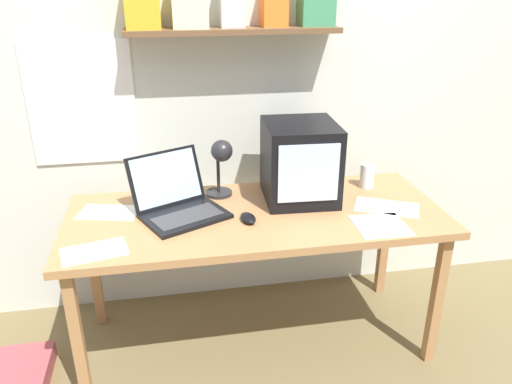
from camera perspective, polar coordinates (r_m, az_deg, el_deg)
ground_plane at (r=2.63m, az=-0.00°, el=-16.37°), size 12.00×12.00×0.00m
back_wall at (r=2.53m, az=-2.17°, el=14.86°), size 5.60×0.24×2.60m
corner_desk at (r=2.27m, az=-0.00°, el=-3.68°), size 1.69×0.70×0.71m
crt_monitor at (r=2.33m, az=5.05°, el=3.48°), size 0.35×0.38×0.36m
laptop at (r=2.24m, az=-9.03°, el=-0.87°), size 0.46×0.45×0.25m
desk_lamp at (r=2.32m, az=-4.02°, el=3.69°), size 0.13×0.17×0.29m
juice_glass at (r=2.55m, az=12.56°, el=1.70°), size 0.07×0.07×0.12m
computer_mouse at (r=2.16m, az=-0.90°, el=-2.99°), size 0.08×0.11×0.03m
printed_handout at (r=2.36m, az=14.71°, el=-1.69°), size 0.32×0.27×0.00m
loose_paper_near_laptop at (r=2.33m, az=-16.44°, el=-2.23°), size 0.29×0.21×0.00m
loose_paper_near_monitor at (r=2.03m, az=-18.00°, el=-6.47°), size 0.27×0.20×0.00m
open_notebook at (r=2.19m, az=14.05°, el=-3.74°), size 0.22×0.22×0.00m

